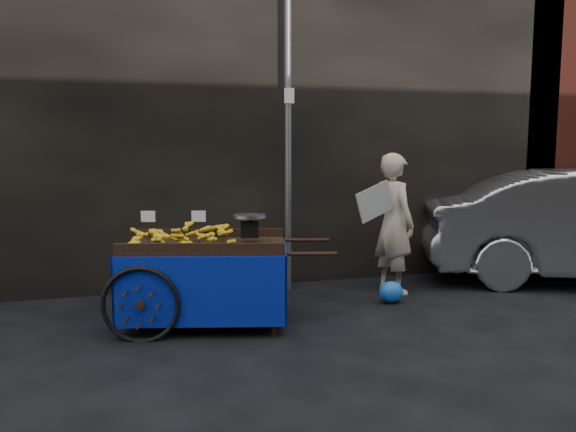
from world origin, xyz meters
name	(u,v)px	position (x,y,z in m)	size (l,w,h in m)	color
ground	(294,322)	(0.00, 0.00, 0.00)	(80.00, 80.00, 0.00)	black
building_wall	(270,97)	(0.39, 2.60, 2.50)	(13.50, 2.00, 5.00)	black
street_pole	(288,129)	(0.30, 1.30, 2.01)	(0.12, 0.10, 4.00)	slate
banana_cart	(201,252)	(-0.92, 0.21, 0.74)	(2.36, 1.47, 1.19)	black
vendor	(393,223)	(1.50, 0.82, 0.86)	(0.91, 0.71, 1.72)	beige
plastic_bag	(391,292)	(1.27, 0.37, 0.13)	(0.28, 0.23, 0.25)	blue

